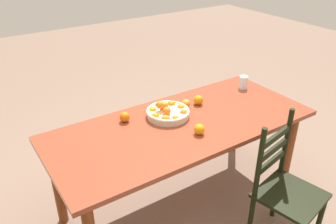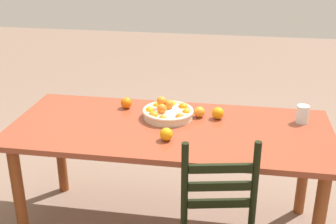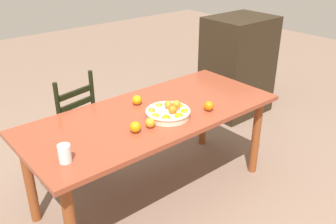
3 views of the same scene
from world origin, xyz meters
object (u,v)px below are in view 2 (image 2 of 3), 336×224
at_px(dining_table, 170,140).
at_px(orange_loose_3, 199,112).
at_px(orange_loose_0, 218,113).
at_px(fruit_bowl, 168,112).
at_px(orange_loose_1, 126,103).
at_px(orange_loose_2, 166,134).
at_px(drinking_glass, 302,114).

distance_m(dining_table, orange_loose_3, 0.28).
relative_size(orange_loose_0, orange_loose_3, 1.11).
xyz_separation_m(fruit_bowl, orange_loose_1, (0.31, -0.12, 0.00)).
distance_m(fruit_bowl, orange_loose_1, 0.33).
bearing_deg(orange_loose_2, orange_loose_0, -127.18).
height_order(orange_loose_0, orange_loose_3, orange_loose_0).
height_order(dining_table, orange_loose_3, orange_loose_3).
relative_size(orange_loose_1, drinking_glass, 0.67).
bearing_deg(orange_loose_2, orange_loose_3, -112.68).
xyz_separation_m(orange_loose_2, orange_loose_3, (-0.16, -0.37, -0.00)).
height_order(dining_table, orange_loose_0, orange_loose_0).
bearing_deg(dining_table, fruit_bowl, -75.28).
bearing_deg(drinking_glass, orange_loose_0, 3.20).
relative_size(dining_table, orange_loose_0, 25.62).
xyz_separation_m(orange_loose_0, orange_loose_2, (0.28, 0.37, -0.00)).
height_order(orange_loose_1, orange_loose_3, orange_loose_1).
relative_size(dining_table, fruit_bowl, 5.99).
bearing_deg(orange_loose_0, drinking_glass, -176.80).
bearing_deg(orange_loose_0, orange_loose_2, 52.82).
relative_size(dining_table, orange_loose_1, 26.20).
bearing_deg(orange_loose_1, orange_loose_3, 172.04).
distance_m(fruit_bowl, orange_loose_3, 0.21).
height_order(orange_loose_0, orange_loose_1, orange_loose_0).
bearing_deg(drinking_glass, fruit_bowl, 4.31).
relative_size(orange_loose_1, orange_loose_2, 1.00).
xyz_separation_m(fruit_bowl, orange_loose_3, (-0.20, -0.04, -0.00)).
distance_m(dining_table, orange_loose_2, 0.23).
distance_m(orange_loose_1, drinking_glass, 1.16).
bearing_deg(dining_table, orange_loose_2, 93.11).
height_order(orange_loose_0, drinking_glass, drinking_glass).
bearing_deg(orange_loose_1, drinking_glass, 177.51).
bearing_deg(orange_loose_1, orange_loose_2, 128.50).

